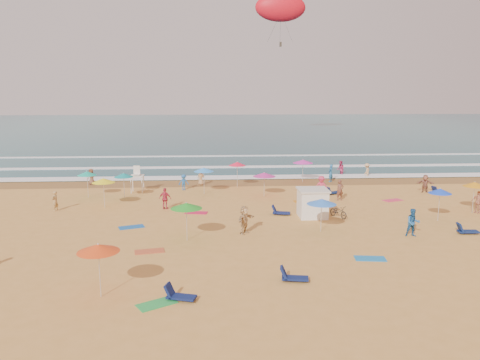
{
  "coord_description": "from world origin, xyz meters",
  "views": [
    {
      "loc": [
        -3.49,
        -34.5,
        9.2
      ],
      "look_at": [
        -1.07,
        6.0,
        1.5
      ],
      "focal_mm": 35.0,
      "sensor_mm": 36.0,
      "label": 1
    }
  ],
  "objects": [
    {
      "name": "beachgoers",
      "position": [
        1.99,
        3.96,
        0.83
      ],
      "size": [
        39.37,
        28.33,
        2.14
      ],
      "color": "tan",
      "rests_on": "ground"
    },
    {
      "name": "surf_foam",
      "position": [
        0.0,
        21.32,
        0.1
      ],
      "size": [
        200.0,
        18.7,
        0.05
      ],
      "color": "white",
      "rests_on": "ground"
    },
    {
      "name": "loungers",
      "position": [
        4.0,
        -4.03,
        0.17
      ],
      "size": [
        48.97,
        22.22,
        0.34
      ],
      "color": "#0F204F",
      "rests_on": "ground"
    },
    {
      "name": "lifeguard_stand",
      "position": [
        -10.45,
        8.38,
        1.05
      ],
      "size": [
        1.2,
        1.2,
        2.1
      ],
      "primitive_type": null,
      "color": "white",
      "rests_on": "ground"
    },
    {
      "name": "wet_sand",
      "position": [
        0.0,
        12.5,
        0.01
      ],
      "size": [
        220.0,
        220.0,
        0.0
      ],
      "primitive_type": "plane",
      "color": "olive",
      "rests_on": "ground"
    },
    {
      "name": "bicycle",
      "position": [
        5.8,
        -1.42,
        0.44
      ],
      "size": [
        1.34,
        1.76,
        0.89
      ],
      "primitive_type": "imported",
      "rotation": [
        0.0,
        0.0,
        0.51
      ],
      "color": "black",
      "rests_on": "ground"
    },
    {
      "name": "cabana_roof",
      "position": [
        3.9,
        -1.12,
        2.06
      ],
      "size": [
        2.2,
        2.2,
        0.12
      ],
      "primitive_type": "cube",
      "color": "silver",
      "rests_on": "cabana"
    },
    {
      "name": "parasail",
      "position": [
        10.04,
        60.21,
        25.24
      ],
      "size": [
        9.85,
        3.45,
        10.16
      ],
      "color": "red"
    },
    {
      "name": "cabana",
      "position": [
        3.9,
        -1.12,
        1.0
      ],
      "size": [
        2.0,
        2.0,
        2.0
      ],
      "primitive_type": "cube",
      "color": "white",
      "rests_on": "ground"
    },
    {
      "name": "beach_umbrellas",
      "position": [
        -1.87,
        0.71,
        2.19
      ],
      "size": [
        49.94,
        28.71,
        0.7
      ],
      "color": "blue",
      "rests_on": "ground"
    },
    {
      "name": "towels",
      "position": [
        1.66,
        -4.81,
        0.01
      ],
      "size": [
        43.01,
        20.38,
        0.03
      ],
      "color": "#B03B16",
      "rests_on": "ground"
    },
    {
      "name": "ground",
      "position": [
        0.0,
        0.0,
        0.0
      ],
      "size": [
        220.0,
        220.0,
        0.0
      ],
      "primitive_type": "plane",
      "color": "gold",
      "rests_on": "ground"
    },
    {
      "name": "ocean",
      "position": [
        0.0,
        84.0,
        0.0
      ],
      "size": [
        220.0,
        140.0,
        0.18
      ],
      "primitive_type": "cube",
      "color": "#0C4756",
      "rests_on": "ground"
    }
  ]
}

